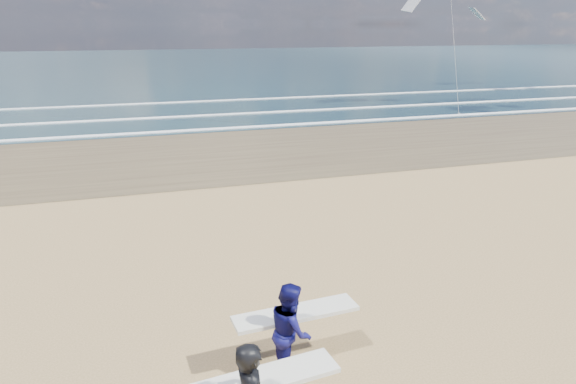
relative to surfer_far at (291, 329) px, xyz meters
name	(u,v)px	position (x,y,z in m)	size (l,w,h in m)	color
wet_sand_strip	(533,128)	(19.79, 16.79, -0.87)	(220.00, 12.00, 0.01)	brown
ocean	(278,63)	(19.79, 70.79, -0.86)	(220.00, 100.00, 0.02)	#172E34
foam_breakers	(436,103)	(19.79, 26.89, -0.82)	(220.00, 11.70, 0.05)	white
surfer_far	(291,329)	(0.00, 0.00, 0.00)	(2.23, 1.14, 1.73)	#0E0E50
kite_1	(453,26)	(19.12, 24.70, 4.68)	(6.28, 4.79, 9.70)	slate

